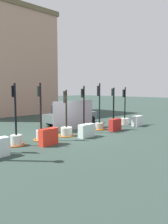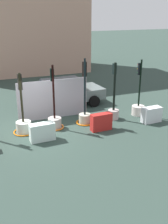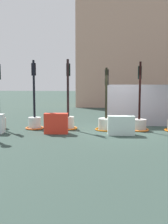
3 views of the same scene
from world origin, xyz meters
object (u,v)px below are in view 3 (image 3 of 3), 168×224
Objects in this scene: traffic_light_1 at (35,118)px; traffic_light_3 at (106,120)px; traffic_light_2 at (68,117)px; car_grey_saloon at (160,107)px; construction_barrier_1 at (56,123)px; traffic_light_4 at (139,120)px; construction_barrier_2 at (121,125)px.

traffic_light_3 is at bearing -0.48° from traffic_light_1.
traffic_light_3 is at bearing -3.92° from traffic_light_2.
traffic_light_3 reaches higher than car_grey_saloon.
traffic_light_4 is at bearing 16.08° from construction_barrier_1.
traffic_light_1 is 3.16× the size of construction_barrier_1.
construction_barrier_1 is 0.22× the size of car_grey_saloon.
construction_barrier_1 is at bearing -153.29° from traffic_light_3.
traffic_light_1 is 4.16m from construction_barrier_2.
traffic_light_2 is 1.26m from construction_barrier_1.
traffic_light_3 is (3.37, -0.03, -0.08)m from traffic_light_1.
traffic_light_3 is at bearing -134.72° from car_grey_saloon.
traffic_light_4 reaches higher than construction_barrier_1.
construction_barrier_1 reaches higher than construction_barrier_2.
construction_barrier_2 is (3.99, -1.18, -0.13)m from traffic_light_1.
traffic_light_4 is (1.51, -0.02, 0.01)m from traffic_light_3.
car_grey_saloon reaches higher than construction_barrier_1.
traffic_light_4 reaches higher than traffic_light_3.
traffic_light_2 reaches higher than construction_barrier_1.
traffic_light_3 is at bearing 26.71° from construction_barrier_1.
car_grey_saloon is (4.82, 2.95, 0.22)m from traffic_light_2.
traffic_light_1 reaches higher than car_grey_saloon.
traffic_light_2 reaches higher than traffic_light_3.
construction_barrier_2 is (2.40, -1.28, -0.19)m from traffic_light_2.
construction_barrier_1 is at bearing -41.71° from traffic_light_1.
traffic_light_4 is at bearing 52.04° from construction_barrier_2.
construction_barrier_2 is at bearing -127.96° from traffic_light_4.
traffic_light_3 is at bearing 179.07° from traffic_light_4.
traffic_light_3 is 2.54× the size of construction_barrier_2.
traffic_light_4 reaches higher than car_grey_saloon.
construction_barrier_2 is at bearing -28.02° from traffic_light_2.
traffic_light_3 reaches higher than construction_barrier_2.
traffic_light_2 is at bearing 176.08° from traffic_light_3.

